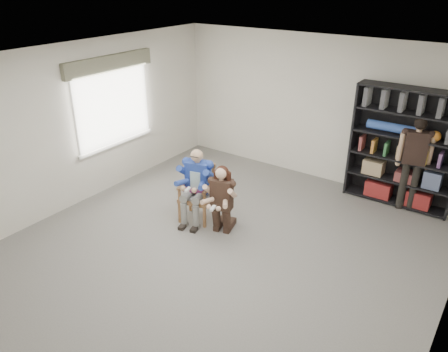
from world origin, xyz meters
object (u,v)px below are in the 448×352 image
Objects in this scene: kneeling_woman at (221,201)px; standing_man at (413,165)px; bookshelf at (404,149)px; seated_man at (197,185)px; armchair at (197,193)px.

kneeling_woman is 3.34m from standing_man.
seated_man is at bearing -135.80° from bookshelf.
armchair is 0.57× the size of standing_man.
seated_man is 0.59m from kneeling_woman.
bookshelf reaches higher than kneeling_woman.
armchair is at bearing -153.47° from standing_man.
seated_man is 3.67m from standing_man.
bookshelf is (1.99, 2.62, 0.48)m from kneeling_woman.
armchair is 0.77× the size of seated_man.
kneeling_woman is at bearing -26.25° from armchair.
standing_man is (0.21, -0.13, -0.21)m from bookshelf.
seated_man reaches higher than armchair.
bookshelf is 0.32m from standing_man.
standing_man reaches higher than kneeling_woman.
standing_man is at bearing 25.93° from seated_man.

